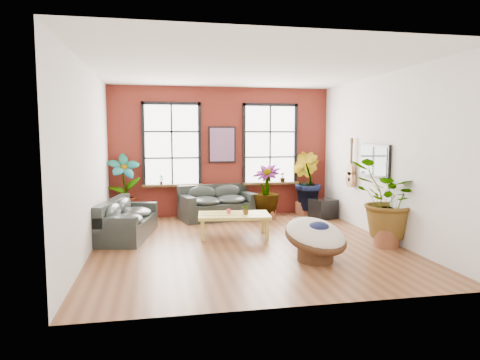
# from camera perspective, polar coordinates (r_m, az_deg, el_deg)

# --- Properties ---
(room) EXTENTS (6.04, 6.54, 3.54)m
(room) POSITION_cam_1_polar(r_m,az_deg,el_deg) (8.67, 0.57, 2.95)
(room) COLOR brown
(room) RESTS_ON ground
(sofa_back) EXTENTS (2.10, 1.37, 0.89)m
(sofa_back) POSITION_cam_1_polar(r_m,az_deg,el_deg) (11.34, -3.12, -3.16)
(sofa_back) COLOR #222926
(sofa_back) RESTS_ON ground
(sofa_left) EXTENTS (1.26, 2.20, 0.82)m
(sofa_left) POSITION_cam_1_polar(r_m,az_deg,el_deg) (9.62, -15.00, -5.21)
(sofa_left) COLOR #222926
(sofa_left) RESTS_ON ground
(coffee_table) EXTENTS (1.63, 1.04, 0.59)m
(coffee_table) POSITION_cam_1_polar(r_m,az_deg,el_deg) (9.36, -0.82, -4.89)
(coffee_table) COLOR gold
(coffee_table) RESTS_ON ground
(papasan_chair) EXTENTS (1.44, 1.44, 0.82)m
(papasan_chair) POSITION_cam_1_polar(r_m,az_deg,el_deg) (7.67, 10.07, -7.53)
(papasan_chair) COLOR #4B2E1A
(papasan_chair) RESTS_ON ground
(poster) EXTENTS (0.74, 0.06, 0.98)m
(poster) POSITION_cam_1_polar(r_m,az_deg,el_deg) (11.65, -2.40, 4.73)
(poster) COLOR black
(poster) RESTS_ON room
(tv_wall_unit) EXTENTS (0.13, 1.86, 1.20)m
(tv_wall_unit) POSITION_cam_1_polar(r_m,az_deg,el_deg) (10.09, 16.60, 1.97)
(tv_wall_unit) COLOR black
(tv_wall_unit) RESTS_ON room
(media_box) EXTENTS (0.76, 0.70, 0.52)m
(media_box) POSITION_cam_1_polar(r_m,az_deg,el_deg) (11.58, 11.04, -3.80)
(media_box) COLOR black
(media_box) RESTS_ON ground
(pot_back_left) EXTENTS (0.67, 0.67, 0.37)m
(pot_back_left) POSITION_cam_1_polar(r_m,az_deg,el_deg) (11.46, -14.93, -4.36)
(pot_back_left) COLOR brown
(pot_back_left) RESTS_ON ground
(pot_back_right) EXTENTS (0.50, 0.50, 0.36)m
(pot_back_right) POSITION_cam_1_polar(r_m,az_deg,el_deg) (12.05, 8.57, -3.75)
(pot_back_right) COLOR brown
(pot_back_right) RESTS_ON ground
(pot_right_wall) EXTENTS (0.63, 0.63, 0.36)m
(pot_right_wall) POSITION_cam_1_polar(r_m,az_deg,el_deg) (9.03, 18.92, -7.28)
(pot_right_wall) COLOR brown
(pot_right_wall) RESTS_ON ground
(pot_mid) EXTENTS (0.52, 0.52, 0.34)m
(pot_mid) POSITION_cam_1_polar(r_m,az_deg,el_deg) (11.35, 3.61, -4.34)
(pot_mid) COLOR brown
(pot_mid) RESTS_ON ground
(floor_plant_back_left) EXTENTS (0.94, 0.73, 1.60)m
(floor_plant_back_left) POSITION_cam_1_polar(r_m,az_deg,el_deg) (11.36, -15.18, -0.57)
(floor_plant_back_left) COLOR #1B380F
(floor_plant_back_left) RESTS_ON ground
(floor_plant_back_right) EXTENTS (1.01, 1.09, 1.59)m
(floor_plant_back_right) POSITION_cam_1_polar(r_m,az_deg,el_deg) (11.96, 8.78, -0.12)
(floor_plant_back_right) COLOR #1B380F
(floor_plant_back_right) RESTS_ON ground
(floor_plant_right_wall) EXTENTS (1.80, 1.72, 1.56)m
(floor_plant_right_wall) POSITION_cam_1_polar(r_m,az_deg,el_deg) (8.94, 19.09, -2.47)
(floor_plant_right_wall) COLOR #1B380F
(floor_plant_right_wall) RESTS_ON ground
(floor_plant_mid) EXTENTS (1.01, 1.01, 1.29)m
(floor_plant_mid) POSITION_cam_1_polar(r_m,az_deg,el_deg) (11.26, 3.50, -1.26)
(floor_plant_mid) COLOR #1B380F
(floor_plant_mid) RESTS_ON ground
(table_plant) EXTENTS (0.25, 0.22, 0.24)m
(table_plant) POSITION_cam_1_polar(r_m,az_deg,el_deg) (9.29, 0.82, -3.87)
(table_plant) COLOR #1B380F
(table_plant) RESTS_ON coffee_table
(sill_plant_left) EXTENTS (0.17, 0.17, 0.27)m
(sill_plant_left) POSITION_cam_1_polar(r_m,az_deg,el_deg) (11.53, -10.48, 0.07)
(sill_plant_left) COLOR #1B380F
(sill_plant_left) RESTS_ON room
(sill_plant_right) EXTENTS (0.19, 0.19, 0.27)m
(sill_plant_right) POSITION_cam_1_polar(r_m,az_deg,el_deg) (12.02, 5.69, 0.38)
(sill_plant_right) COLOR #1B380F
(sill_plant_right) RESTS_ON room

